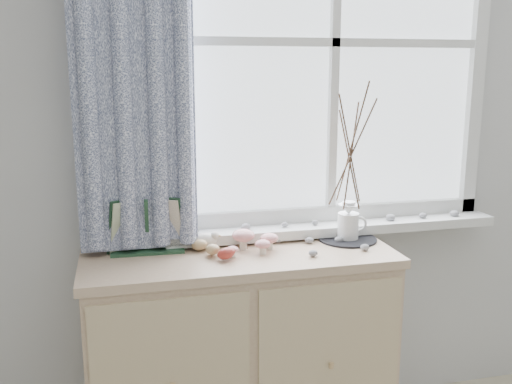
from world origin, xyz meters
TOP-DOWN VIEW (x-y plane):
  - sideboard at (-0.15, 1.75)m, footprint 1.20×0.45m
  - botanical_book at (-0.49, 1.83)m, footprint 0.33×0.14m
  - toadstool_cluster at (-0.10, 1.78)m, footprint 0.22×0.15m
  - wooden_eggs at (-0.26, 1.75)m, footprint 0.13×0.17m
  - songbird_figurine at (-0.27, 1.85)m, footprint 0.15×0.10m
  - crocheted_doily at (0.32, 1.82)m, footprint 0.24×0.24m
  - twig_pitcher at (0.32, 1.82)m, footprint 0.29×0.29m
  - sideboard_pebbles at (0.18, 1.76)m, footprint 0.34×0.23m

SIDE VIEW (x-z plane):
  - sideboard at x=-0.15m, z-range 0.00..0.85m
  - crocheted_doily at x=0.32m, z-range 0.85..0.86m
  - sideboard_pebbles at x=0.18m, z-range 0.85..0.88m
  - wooden_eggs at x=-0.26m, z-range 0.84..0.91m
  - songbird_figurine at x=-0.27m, z-range 0.85..0.92m
  - toadstool_cluster at x=-0.10m, z-range 0.86..0.94m
  - botanical_book at x=-0.49m, z-range 0.85..1.07m
  - twig_pitcher at x=0.32m, z-range 0.90..1.56m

